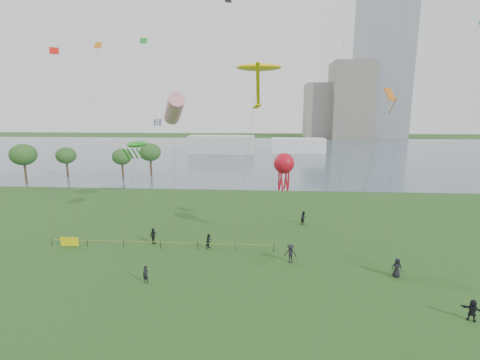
{
  "coord_description": "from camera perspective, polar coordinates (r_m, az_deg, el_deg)",
  "views": [
    {
      "loc": [
        2.16,
        -22.04,
        14.48
      ],
      "look_at": [
        0.0,
        10.0,
        8.0
      ],
      "focal_mm": 26.0,
      "sensor_mm": 36.0,
      "label": 1
    }
  ],
  "objects": [
    {
      "name": "spectator_e",
      "position": [
        30.5,
        33.84,
        -17.34
      ],
      "size": [
        1.51,
        1.12,
        1.58
      ],
      "primitive_type": "imported",
      "rotation": [
        0.0,
        0.0,
        2.63
      ],
      "color": "black",
      "rests_on": "ground_plane"
    },
    {
      "name": "spectator_c",
      "position": [
        39.86,
        -14.05,
        -8.89
      ],
      "size": [
        0.82,
        1.12,
        1.77
      ],
      "primitive_type": "imported",
      "rotation": [
        0.0,
        0.0,
        1.14
      ],
      "color": "black",
      "rests_on": "ground_plane"
    },
    {
      "name": "small_kites",
      "position": [
        42.45,
        0.2,
        25.39
      ],
      "size": [
        43.5,
        12.68,
        8.81
      ],
      "color": "#198C2D"
    },
    {
      "name": "tower",
      "position": [
        204.38,
        22.74,
        23.46
      ],
      "size": [
        24.0,
        24.0,
        120.0
      ],
      "primitive_type": "cube",
      "color": "gray",
      "rests_on": "ground_plane"
    },
    {
      "name": "lake",
      "position": [
        122.92,
        2.83,
        4.64
      ],
      "size": [
        400.0,
        120.0,
        0.08
      ],
      "primitive_type": "cube",
      "color": "#50606D",
      "rests_on": "ground_plane"
    },
    {
      "name": "pavilion_left",
      "position": [
        118.45,
        -3.05,
        5.84
      ],
      "size": [
        22.0,
        8.0,
        6.0
      ],
      "primitive_type": "cube",
      "color": "silver",
      "rests_on": "ground_plane"
    },
    {
      "name": "kite_creature",
      "position": [
        44.58,
        -16.58,
        5.62
      ],
      "size": [
        2.22,
        8.5,
        10.78
      ],
      "rotation": [
        0.0,
        0.0,
        -0.26
      ],
      "color": "#3F3F42"
    },
    {
      "name": "kite_stingray",
      "position": [
        42.17,
        3.1,
        17.91
      ],
      "size": [
        5.32,
        11.36,
        19.76
      ],
      "rotation": [
        0.0,
        0.0,
        -0.36
      ],
      "color": "#3F3F42"
    },
    {
      "name": "trees",
      "position": [
        80.46,
        -23.87,
        3.83
      ],
      "size": [
        27.66,
        14.08,
        7.89
      ],
      "color": "#3C2B1B",
      "rests_on": "ground_plane"
    },
    {
      "name": "kite_delta",
      "position": [
        32.96,
        23.01,
        11.05
      ],
      "size": [
        8.43,
        14.03,
        16.41
      ],
      "rotation": [
        0.0,
        0.0,
        -0.29
      ],
      "color": "#3F3F42"
    },
    {
      "name": "spectator_b",
      "position": [
        34.5,
        8.29,
        -11.84
      ],
      "size": [
        1.33,
        0.93,
        1.87
      ],
      "primitive_type": "imported",
      "rotation": [
        0.0,
        0.0,
        -0.21
      ],
      "color": "black",
      "rests_on": "ground_plane"
    },
    {
      "name": "kite_octopus",
      "position": [
        36.58,
        7.23,
        2.62
      ],
      "size": [
        4.55,
        2.16,
        10.11
      ],
      "rotation": [
        0.0,
        0.0,
        -0.17
      ],
      "color": "#3F3F42"
    },
    {
      "name": "spectator_f",
      "position": [
        31.58,
        -15.23,
        -14.72
      ],
      "size": [
        0.67,
        0.55,
        1.58
      ],
      "primitive_type": "imported",
      "rotation": [
        0.0,
        0.0,
        -0.35
      ],
      "color": "black",
      "rests_on": "ground_plane"
    },
    {
      "name": "spectator_a",
      "position": [
        37.6,
        -5.09,
        -9.96
      ],
      "size": [
        0.91,
        0.98,
        1.62
      ],
      "primitive_type": "imported",
      "rotation": [
        0.0,
        0.0,
        1.07
      ],
      "color": "black",
      "rests_on": "ground_plane"
    },
    {
      "name": "building_low",
      "position": [
        192.37,
        13.02,
        10.98
      ],
      "size": [
        16.0,
        18.0,
        28.0
      ],
      "primitive_type": "cube",
      "color": "gray",
      "rests_on": "ground_plane"
    },
    {
      "name": "pavilion_right",
      "position": [
        121.22,
        9.49,
        5.59
      ],
      "size": [
        18.0,
        7.0,
        5.0
      ],
      "primitive_type": "cube",
      "color": "white",
      "rests_on": "ground_plane"
    },
    {
      "name": "building_mid",
      "position": [
        189.25,
        17.66,
        12.26
      ],
      "size": [
        20.0,
        20.0,
        38.0
      ],
      "primitive_type": "cube",
      "color": "slate",
      "rests_on": "ground_plane"
    },
    {
      "name": "spectator_d",
      "position": [
        34.41,
        24.34,
        -12.97
      ],
      "size": [
        0.93,
        0.7,
        1.73
      ],
      "primitive_type": "imported",
      "rotation": [
        0.0,
        0.0,
        -0.19
      ],
      "color": "black",
      "rests_on": "ground_plane"
    },
    {
      "name": "kite_windsock",
      "position": [
        44.97,
        -10.77,
        11.36
      ],
      "size": [
        4.37,
        7.27,
        16.61
      ],
      "rotation": [
        0.0,
        0.0,
        -0.41
      ],
      "color": "#3F3F42"
    },
    {
      "name": "spectator_g",
      "position": [
        45.55,
        10.41,
        -6.15
      ],
      "size": [
        1.09,
        1.07,
        1.77
      ],
      "primitive_type": "imported",
      "rotation": [
        0.0,
        0.0,
        0.7
      ],
      "color": "black",
      "rests_on": "ground_plane"
    },
    {
      "name": "ground_plane",
      "position": [
        26.46,
        -1.57,
        -21.77
      ],
      "size": [
        400.0,
        400.0,
        0.0
      ],
      "primitive_type": "plane",
      "color": "#183D13"
    },
    {
      "name": "fence",
      "position": [
        40.51,
        -21.37,
        -9.52
      ],
      "size": [
        24.07,
        0.07,
        1.05
      ],
      "color": "black",
      "rests_on": "ground_plane"
    }
  ]
}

